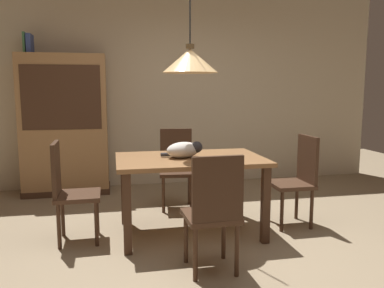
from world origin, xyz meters
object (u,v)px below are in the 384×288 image
chair_near_front (214,209)px  book_blue_wide (30,44)px  dining_table (190,168)px  book_green_slim (25,43)px  chair_left_side (69,188)px  hutch_bookcase (65,128)px  chair_right_side (298,176)px  cat_sleeping (184,150)px  chair_far_back (176,164)px  pendant_lamp (190,60)px

chair_near_front → book_blue_wide: 3.48m
dining_table → book_green_slim: size_ratio=5.38×
chair_left_side → hutch_bookcase: (-0.22, 1.77, 0.38)m
chair_right_side → cat_sleeping: bearing=180.0°
chair_far_back → pendant_lamp: bearing=-90.6°
dining_table → chair_far_back: bearing=89.4°
dining_table → hutch_bookcase: 2.24m
book_blue_wide → chair_far_back: bearing=-27.2°
chair_left_side → hutch_bookcase: bearing=97.0°
chair_near_front → chair_far_back: 1.76m
pendant_lamp → book_green_slim: size_ratio=5.00×
pendant_lamp → hutch_bookcase: 2.35m
chair_left_side → book_green_slim: bearing=110.2°
cat_sleeping → chair_right_side: bearing=-0.0°
book_green_slim → book_blue_wide: size_ratio=1.08×
cat_sleeping → book_blue_wide: 2.69m
chair_left_side → cat_sleeping: (1.07, 0.00, 0.32)m
hutch_bookcase → chair_far_back: bearing=-33.3°
chair_near_front → dining_table: bearing=90.2°
chair_right_side → hutch_bookcase: size_ratio=0.50×
cat_sleeping → book_green_slim: (-1.73, 1.77, 1.15)m
dining_table → chair_near_front: size_ratio=1.51×
book_green_slim → book_blue_wide: book_green_slim is taller
pendant_lamp → hutch_bookcase: (-1.35, 1.77, -0.77)m
pendant_lamp → cat_sleeping: bearing=179.5°
chair_right_side → book_green_slim: (-2.91, 1.77, 1.47)m
book_green_slim → hutch_bookcase: bearing=-0.2°
chair_right_side → chair_near_front: same height
chair_left_side → dining_table: bearing=0.1°
pendant_lamp → book_green_slim: 2.53m
chair_far_back → book_blue_wide: bearing=152.8°
chair_far_back → pendant_lamp: size_ratio=0.72×
chair_left_side → chair_far_back: 1.44m
book_blue_wide → dining_table: bearing=-45.8°
pendant_lamp → chair_near_front: bearing=-89.8°
dining_table → book_green_slim: 2.84m
chair_right_side → chair_far_back: 1.42m
dining_table → hutch_bookcase: bearing=127.3°
chair_far_back → book_blue_wide: size_ratio=3.88×
cat_sleeping → pendant_lamp: 0.84m
chair_near_front → book_blue_wide: book_blue_wide is taller
chair_left_side → chair_far_back: (1.14, 0.88, 0.00)m
chair_right_side → chair_left_side: 2.26m
dining_table → chair_near_front: bearing=-89.8°
cat_sleeping → hutch_bookcase: hutch_bookcase is taller
chair_far_back → chair_right_side: bearing=-38.1°
pendant_lamp → hutch_bookcase: pendant_lamp is taller
dining_table → chair_left_side: (-1.13, -0.00, -0.14)m
chair_far_back → cat_sleeping: chair_far_back is taller
pendant_lamp → book_blue_wide: 2.49m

